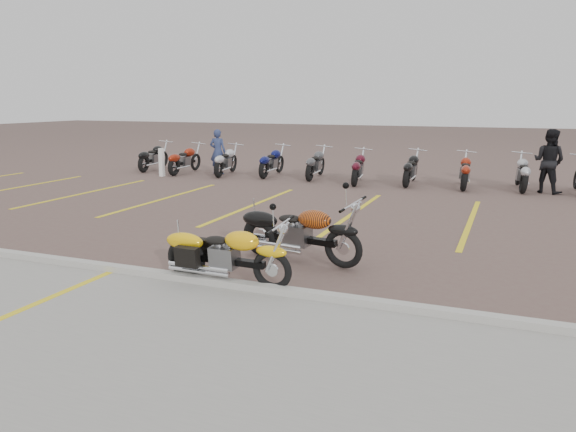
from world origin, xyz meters
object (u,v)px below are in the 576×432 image
at_px(yellow_cruiser, 225,256).
at_px(bollard, 162,162).
at_px(person_b, 549,161).
at_px(flame_cruiser, 298,235).
at_px(person_a, 218,152).

height_order(yellow_cruiser, bollard, bollard).
bearing_deg(person_b, flame_cruiser, 92.46).
bearing_deg(bollard, person_b, 5.15).
bearing_deg(person_b, bollard, 31.98).
bearing_deg(bollard, person_a, 40.72).
relative_size(flame_cruiser, bollard, 2.27).
bearing_deg(flame_cruiser, person_a, 134.75).
xyz_separation_m(person_b, bollard, (-12.57, -1.13, -0.43)).
height_order(person_b, bollard, person_b).
height_order(flame_cruiser, person_b, person_b).
height_order(flame_cruiser, person_a, person_a).
distance_m(yellow_cruiser, bollard, 12.44).
xyz_separation_m(yellow_cruiser, bollard, (-7.75, 9.74, 0.08)).
bearing_deg(person_b, yellow_cruiser, 92.91).
bearing_deg(yellow_cruiser, flame_cruiser, 70.89).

